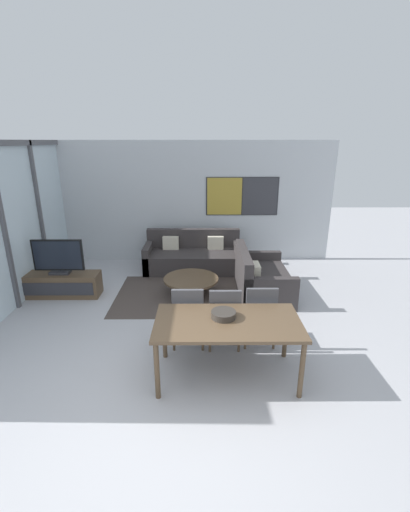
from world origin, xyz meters
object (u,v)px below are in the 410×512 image
Objects in this scene: dining_chair_right at (260,312)px; fruit_bowl at (224,314)px; sofa_side at (259,279)px; coffee_table at (191,282)px; sofa_main at (193,257)px; dining_chair_centre at (224,314)px; television at (58,257)px; dining_chair_left at (188,313)px; dining_table at (228,326)px; tv_console at (62,285)px.

dining_chair_right is 0.87m from fruit_bowl.
sofa_side is at bearing 70.84° from fruit_bowl.
coffee_table is 1.11× the size of dining_chair_right.
sofa_main is 2.31× the size of dining_chair_centre.
dining_chair_centre is (0.52, -3.17, 0.24)m from sofa_main.
sofa_main is at bearing 30.73° from television.
dining_chair_left is 0.50m from dining_chair_centre.
sofa_main is 1.86m from sofa_side.
fruit_bowl is at bearing 120.20° from dining_table.
sofa_main reaches higher than coffee_table.
coffee_table is 3.41× the size of fruit_bowl.
coffee_table is (-1.29, -0.10, -0.01)m from sofa_side.
dining_table is at bearing -82.25° from sofa_main.
tv_console is 1.51× the size of dining_chair_centre.
coffee_table is at bearing 101.71° from fruit_bowl.
dining_chair_left reaches higher than fruit_bowl.
television reaches higher than fruit_bowl.
tv_console reaches higher than coffee_table.
coffee_table is 0.59× the size of dining_table.
dining_chair_centre is 3.08× the size of fruit_bowl.
dining_chair_centre is at bearing -4.02° from dining_chair_left.
dining_chair_centre and dining_chair_right have the same top height.
television reaches higher than sofa_main.
coffee_table is (2.42, -0.00, 0.04)m from tv_console.
sofa_side is at bearing 4.37° from coffee_table.
dining_chair_left reaches higher than sofa_side.
television is (0.00, 0.00, 0.54)m from tv_console.
dining_chair_centre is 1.00× the size of dining_chair_right.
dining_table is (-0.77, -2.44, 0.42)m from sofa_side.
television is at bearing -149.27° from sofa_main.
coffee_table is at bearing -0.03° from television.
dining_table is 0.64m from dining_chair_centre.
fruit_bowl is (2.89, -2.26, 0.59)m from tv_console.
sofa_side is (3.71, 0.10, 0.05)m from tv_console.
coffee_table is 2.38m from fruit_bowl.
tv_console is 2.82m from sofa_main.
coffee_table is 1.96m from dining_chair_right.
dining_chair_right is (0.50, 0.69, -0.17)m from dining_table.
dining_chair_left is at bearing 128.10° from fruit_bowl.
dining_chair_left reaches higher than sofa_main.
dining_chair_left is at bearing -34.67° from television.
dining_chair_centre is at bearing -73.34° from coffee_table.
dining_chair_centre is 0.50m from dining_chair_right.
sofa_main is at bearing 90.00° from coffee_table.
television is 0.58× the size of sofa_side.
dining_chair_right is (-0.28, -1.76, 0.24)m from sofa_side.
television is 2.86m from sofa_main.
dining_chair_left is 1.00× the size of dining_chair_right.
television is 3.75m from sofa_side.
dining_table is 1.87× the size of dining_chair_centre.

